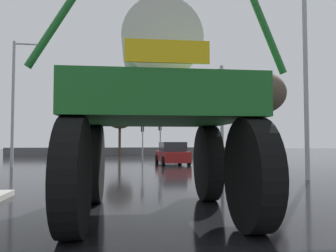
% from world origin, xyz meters
% --- Properties ---
extents(ground_plane, '(120.00, 120.00, 0.00)m').
position_xyz_m(ground_plane, '(0.00, 18.00, 0.00)').
color(ground_plane, black).
extents(oversize_sprayer, '(4.25, 5.15, 4.89)m').
position_xyz_m(oversize_sprayer, '(0.87, 7.94, 2.16)').
color(oversize_sprayer, black).
rests_on(oversize_sprayer, ground).
extents(sedan_ahead, '(2.06, 4.19, 1.52)m').
position_xyz_m(sedan_ahead, '(3.57, 23.76, 0.71)').
color(sedan_ahead, maroon).
rests_on(sedan_ahead, ground).
extents(traffic_signal_near_right, '(0.24, 0.54, 4.03)m').
position_xyz_m(traffic_signal_near_right, '(3.37, 11.66, 2.94)').
color(traffic_signal_near_right, '#A8AAAF').
rests_on(traffic_signal_near_right, ground).
extents(traffic_signal_far_left, '(0.24, 0.55, 3.44)m').
position_xyz_m(traffic_signal_far_left, '(3.30, 28.86, 2.51)').
color(traffic_signal_far_left, '#A8AAAF').
rests_on(traffic_signal_far_left, ground).
extents(traffic_signal_far_right, '(0.24, 0.55, 3.32)m').
position_xyz_m(traffic_signal_far_right, '(1.82, 28.86, 2.42)').
color(traffic_signal_far_right, '#A8AAAF').
rests_on(traffic_signal_far_right, ground).
extents(streetlight_near_right, '(1.98, 0.24, 8.76)m').
position_xyz_m(streetlight_near_right, '(7.65, 13.52, 4.85)').
color(streetlight_near_right, '#A8AAAF').
rests_on(streetlight_near_right, ground).
extents(streetlight_far_left, '(1.87, 0.24, 7.62)m').
position_xyz_m(streetlight_far_left, '(-6.22, 21.99, 4.25)').
color(streetlight_far_left, '#A8AAAF').
rests_on(streetlight_far_left, ground).
extents(bare_tree_right, '(2.80, 2.80, 5.52)m').
position_xyz_m(bare_tree_right, '(8.05, 19.14, 4.30)').
color(bare_tree_right, '#473828').
rests_on(bare_tree_right, ground).
extents(bare_tree_far_center, '(3.11, 3.11, 5.65)m').
position_xyz_m(bare_tree_far_center, '(-0.13, 38.72, 4.30)').
color(bare_tree_far_center, '#473828').
rests_on(bare_tree_far_center, ground).
extents(roadside_barrier, '(25.23, 0.24, 0.90)m').
position_xyz_m(roadside_barrier, '(0.00, 39.36, 0.45)').
color(roadside_barrier, '#59595B').
rests_on(roadside_barrier, ground).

